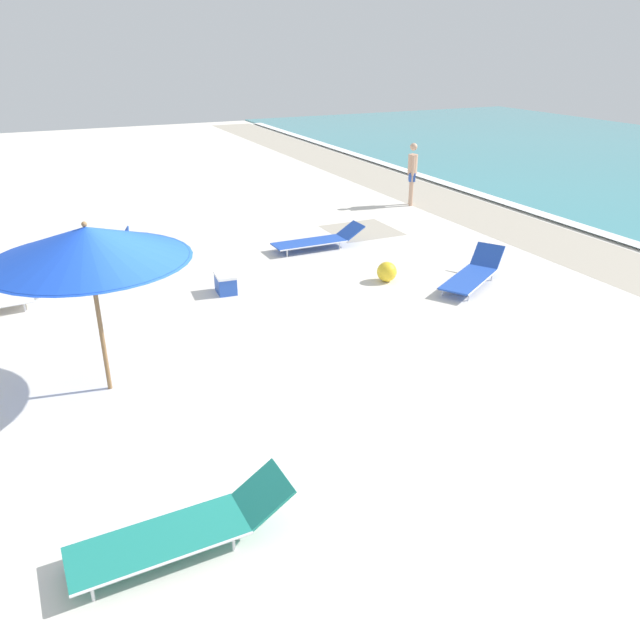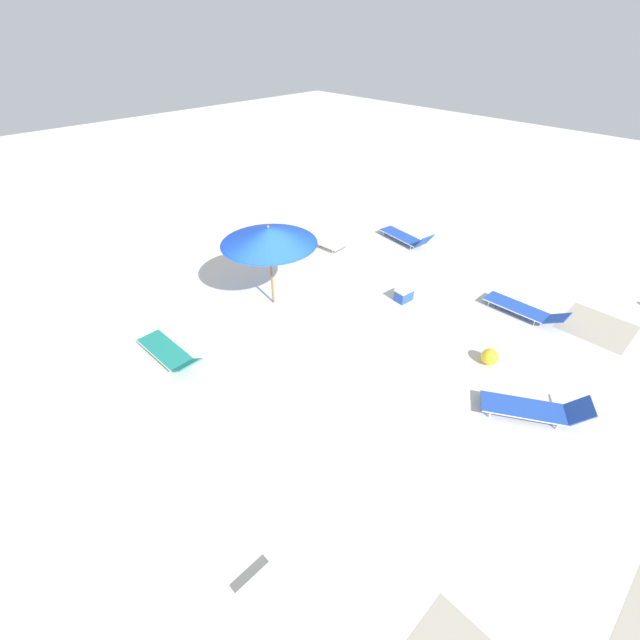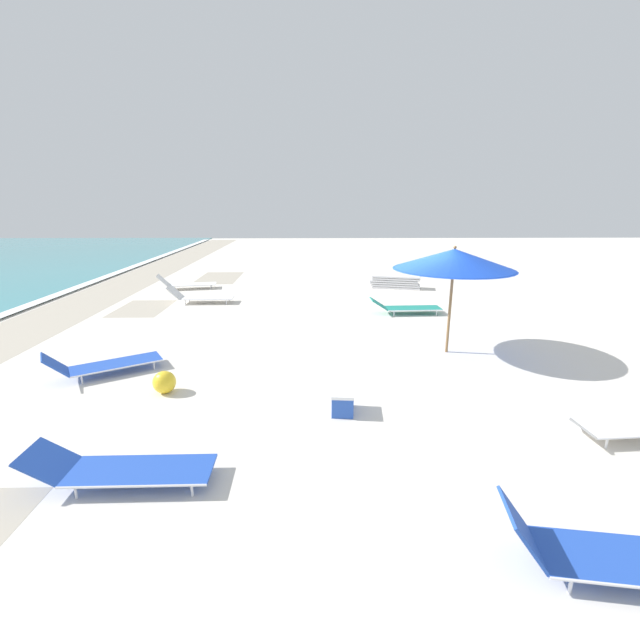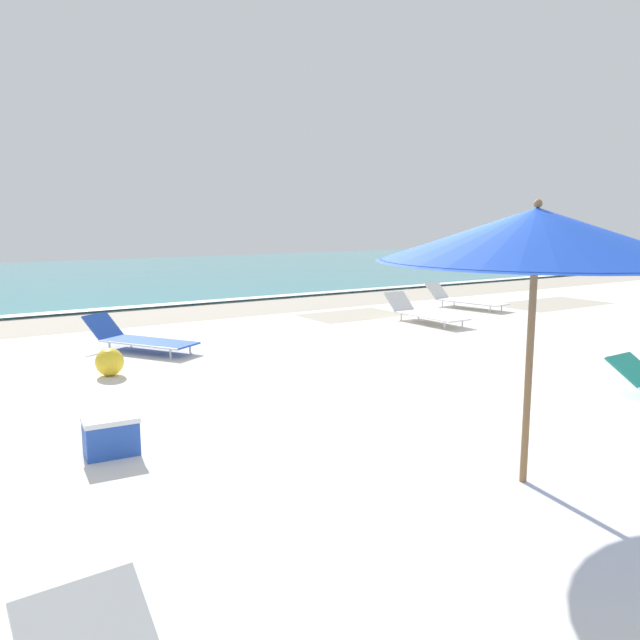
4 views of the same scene
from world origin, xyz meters
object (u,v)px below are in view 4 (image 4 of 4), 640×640
(beach_umbrella, at_px, (536,236))
(cooler_box, at_px, (111,435))
(beach_ball, at_px, (110,362))
(sun_lounger_near_water_right, at_px, (464,299))
(sun_lounger_mid_beach_solo, at_px, (139,338))
(sun_lounger_under_umbrella, at_px, (424,312))

(beach_umbrella, xyz_separation_m, cooler_box, (-2.78, 2.54, -1.89))
(beach_ball, bearing_deg, beach_umbrella, -70.40)
(beach_ball, height_order, cooler_box, beach_ball)
(beach_umbrella, xyz_separation_m, beach_ball, (-2.00, 5.63, -1.88))
(beach_umbrella, height_order, sun_lounger_near_water_right, beach_umbrella)
(sun_lounger_mid_beach_solo, xyz_separation_m, beach_ball, (-0.86, -1.45, -0.02))
(beach_umbrella, distance_m, sun_lounger_near_water_right, 10.88)
(sun_lounger_under_umbrella, height_order, sun_lounger_mid_beach_solo, sun_lounger_mid_beach_solo)
(sun_lounger_mid_beach_solo, bearing_deg, cooler_box, -141.58)
(beach_umbrella, bearing_deg, sun_lounger_near_water_right, 46.97)
(sun_lounger_under_umbrella, xyz_separation_m, sun_lounger_near_water_right, (2.37, 1.12, 0.00))
(beach_umbrella, height_order, beach_ball, beach_umbrella)
(sun_lounger_under_umbrella, xyz_separation_m, cooler_box, (-7.73, -4.18, -0.03))
(sun_lounger_near_water_right, distance_m, beach_ball, 9.58)
(sun_lounger_near_water_right, bearing_deg, beach_ball, -176.89)
(sun_lounger_mid_beach_solo, bearing_deg, sun_lounger_under_umbrella, -35.16)
(beach_umbrella, bearing_deg, beach_ball, 109.60)
(beach_umbrella, bearing_deg, cooler_box, 137.61)
(sun_lounger_under_umbrella, height_order, cooler_box, sun_lounger_under_umbrella)
(sun_lounger_under_umbrella, relative_size, beach_ball, 5.35)
(beach_umbrella, bearing_deg, sun_lounger_under_umbrella, 53.59)
(beach_umbrella, height_order, sun_lounger_under_umbrella, beach_umbrella)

